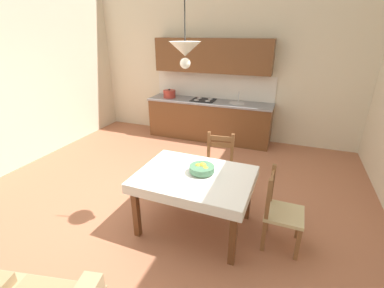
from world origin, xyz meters
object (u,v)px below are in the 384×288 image
(dining_chair_kitchen_side, at_px, (218,166))
(kitchen_cabinetry, at_px, (209,102))
(dining_chair_window_side, at_px, (281,212))
(dining_table, at_px, (195,184))
(fruit_bowl, at_px, (202,169))
(pendant_lamp, at_px, (185,50))

(dining_chair_kitchen_side, bearing_deg, kitchen_cabinetry, 110.95)
(kitchen_cabinetry, bearing_deg, dining_chair_window_side, -59.08)
(dining_table, height_order, dining_chair_kitchen_side, dining_chair_kitchen_side)
(fruit_bowl, relative_size, pendant_lamp, 0.37)
(dining_table, relative_size, pendant_lamp, 1.72)
(dining_table, relative_size, dining_chair_kitchen_side, 1.49)
(dining_chair_window_side, bearing_deg, dining_table, -176.50)
(dining_table, distance_m, dining_chair_window_side, 1.03)
(dining_table, height_order, pendant_lamp, pendant_lamp)
(kitchen_cabinetry, relative_size, dining_table, 2.02)
(dining_chair_window_side, xyz_separation_m, pendant_lamp, (-1.12, -0.06, 1.71))
(dining_table, bearing_deg, pendant_lamp, 176.48)
(dining_table, bearing_deg, fruit_bowl, 47.21)
(dining_table, bearing_deg, kitchen_cabinetry, 104.21)
(kitchen_cabinetry, distance_m, fruit_bowl, 3.08)
(dining_chair_kitchen_side, relative_size, fruit_bowl, 3.10)
(dining_chair_kitchen_side, distance_m, pendant_lamp, 1.93)
(dining_chair_window_side, height_order, pendant_lamp, pendant_lamp)
(fruit_bowl, bearing_deg, kitchen_cabinetry, 105.68)
(dining_chair_window_side, bearing_deg, dining_chair_kitchen_side, 139.27)
(kitchen_cabinetry, bearing_deg, dining_chair_kitchen_side, -69.05)
(pendant_lamp, bearing_deg, dining_chair_window_side, 2.80)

